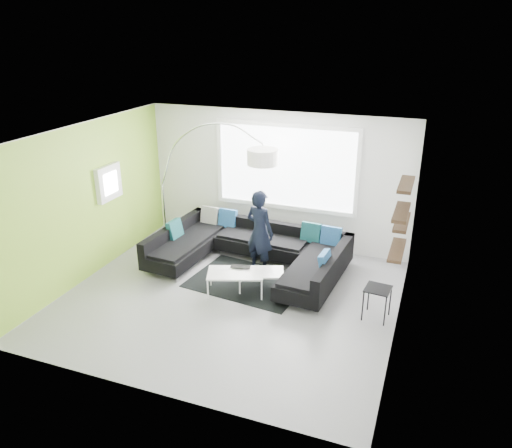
# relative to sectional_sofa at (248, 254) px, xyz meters

# --- Properties ---
(ground) EXTENTS (5.50, 5.50, 0.00)m
(ground) POSITION_rel_sectional_sofa_xyz_m (0.09, -1.12, -0.33)
(ground) COLOR gray
(ground) RESTS_ON ground
(room_shell) EXTENTS (5.54, 5.04, 2.82)m
(room_shell) POSITION_rel_sectional_sofa_xyz_m (0.13, -0.91, 1.48)
(room_shell) COLOR silver
(room_shell) RESTS_ON ground
(sectional_sofa) EXTENTS (3.64, 2.41, 0.75)m
(sectional_sofa) POSITION_rel_sectional_sofa_xyz_m (0.00, 0.00, 0.00)
(sectional_sofa) COLOR black
(sectional_sofa) RESTS_ON ground
(rug) EXTENTS (2.18, 1.70, 0.01)m
(rug) POSITION_rel_sectional_sofa_xyz_m (0.17, -0.46, -0.33)
(rug) COLOR black
(rug) RESTS_ON ground
(coffee_table) EXTENTS (1.40, 1.09, 0.40)m
(coffee_table) POSITION_rel_sectional_sofa_xyz_m (0.30, -0.76, -0.13)
(coffee_table) COLOR white
(coffee_table) RESTS_ON ground
(arc_lamp) EXTENTS (2.52, 0.87, 2.67)m
(arc_lamp) POSITION_rel_sectional_sofa_xyz_m (-2.07, 0.50, 1.00)
(arc_lamp) COLOR white
(arc_lamp) RESTS_ON ground
(side_table) EXTENTS (0.43, 0.43, 0.53)m
(side_table) POSITION_rel_sectional_sofa_xyz_m (2.51, -0.86, -0.07)
(side_table) COLOR black
(side_table) RESTS_ON ground
(person) EXTENTS (0.81, 0.73, 1.60)m
(person) POSITION_rel_sectional_sofa_xyz_m (0.22, 0.02, 0.47)
(person) COLOR black
(person) RESTS_ON ground
(laptop) EXTENTS (0.44, 0.36, 0.03)m
(laptop) POSITION_rel_sectional_sofa_xyz_m (0.14, -0.77, 0.08)
(laptop) COLOR black
(laptop) RESTS_ON coffee_table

